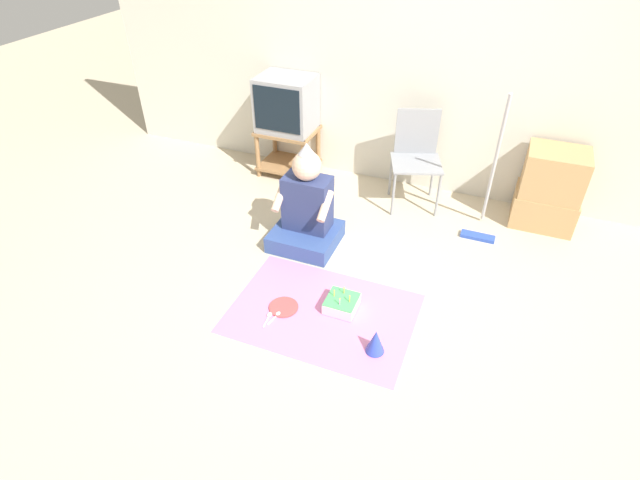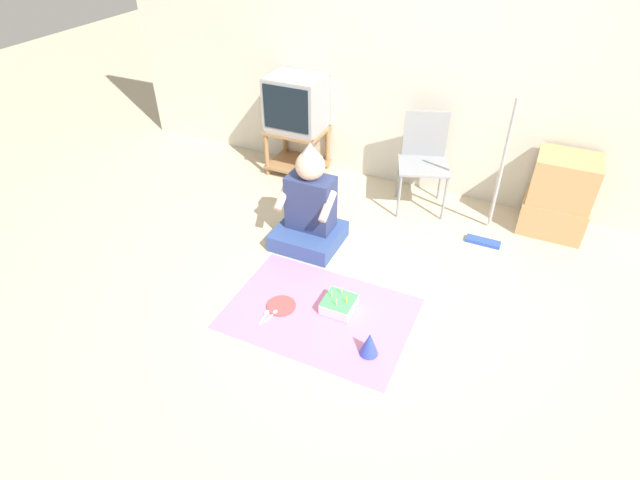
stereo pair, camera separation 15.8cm
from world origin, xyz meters
TOP-DOWN VIEW (x-y plane):
  - ground_plane at (0.00, 0.00)m, footprint 16.00×16.00m
  - wall_back at (0.00, 1.95)m, footprint 6.40×0.06m
  - tv_stand at (-1.26, 1.70)m, footprint 0.56×0.44m
  - tv at (-1.26, 1.70)m, footprint 0.52×0.43m
  - folding_chair at (0.03, 1.63)m, footprint 0.54×0.52m
  - cardboard_box_stack at (1.18, 1.69)m, footprint 0.51×0.41m
  - dust_mop at (0.70, 1.31)m, footprint 0.28×0.33m
  - person_seated at (-0.62, 0.66)m, footprint 0.52×0.49m
  - party_cloth at (-0.19, -0.08)m, footprint 1.27×0.89m
  - birthday_cake at (-0.08, 0.01)m, footprint 0.22×0.22m
  - party_hat_blue at (0.25, -0.28)m, footprint 0.12×0.12m
  - paper_plate at (-0.46, -0.14)m, footprint 0.21×0.21m
  - plastic_spoon_near at (-0.47, -0.23)m, footprint 0.05×0.14m
  - plastic_spoon_far at (-0.52, -0.26)m, footprint 0.04×0.15m

SIDE VIEW (x-z plane):
  - ground_plane at x=0.00m, z-range 0.00..0.00m
  - party_cloth at x=-0.19m, z-range 0.00..0.01m
  - paper_plate at x=-0.46m, z-range 0.01..0.02m
  - plastic_spoon_near at x=-0.47m, z-range 0.01..0.02m
  - plastic_spoon_far at x=-0.52m, z-range 0.01..0.02m
  - birthday_cake at x=-0.08m, z-range -0.02..0.13m
  - party_hat_blue at x=0.25m, z-range 0.01..0.18m
  - tv_stand at x=-1.26m, z-range 0.04..0.51m
  - person_seated at x=-0.62m, z-range -0.14..0.74m
  - cardboard_box_stack at x=1.18m, z-range -0.01..0.68m
  - dust_mop at x=0.70m, z-range -0.26..0.99m
  - folding_chair at x=0.03m, z-range 0.07..0.92m
  - tv at x=-1.26m, z-range 0.47..0.98m
  - wall_back at x=0.00m, z-range 0.00..2.55m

